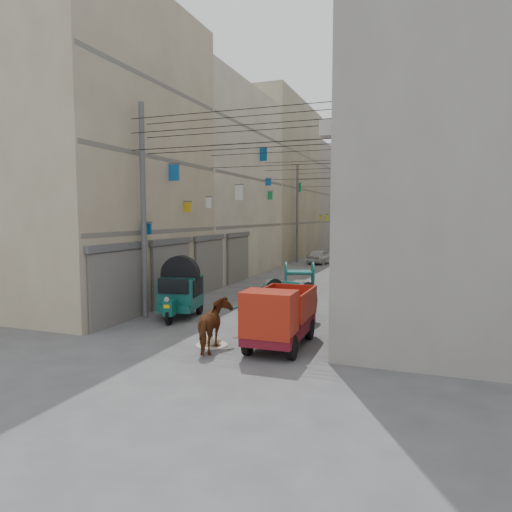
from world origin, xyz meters
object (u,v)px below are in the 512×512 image
at_px(tonga_cart, 288,300).
at_px(horse, 215,326).
at_px(distant_car_white, 322,256).
at_px(distant_car_green, 353,249).
at_px(distant_car_grey, 355,254).
at_px(auto_rickshaw, 181,290).
at_px(mini_truck, 277,320).
at_px(second_cart, 299,273).
at_px(feed_sack, 212,340).

distance_m(tonga_cart, horse, 4.29).
bearing_deg(distant_car_white, distant_car_green, -83.31).
bearing_deg(distant_car_grey, auto_rickshaw, -88.30).
distance_m(distant_car_white, distant_car_grey, 3.99).
height_order(mini_truck, second_cart, mini_truck).
bearing_deg(feed_sack, second_cart, 92.19).
xyz_separation_m(horse, distant_car_white, (-2.18, 24.64, -0.15)).
distance_m(auto_rickshaw, distant_car_white, 21.17).
height_order(tonga_cart, distant_car_white, tonga_cart).
height_order(tonga_cart, distant_car_green, tonga_cart).
relative_size(tonga_cart, horse, 2.08).
bearing_deg(feed_sack, distant_car_green, 91.23).
relative_size(second_cart, distant_car_green, 0.49).
relative_size(tonga_cart, feed_sack, 6.06).
distance_m(auto_rickshaw, mini_truck, 5.53).
bearing_deg(second_cart, horse, -105.79).
height_order(tonga_cart, mini_truck, mini_truck).
distance_m(feed_sack, distant_car_green, 33.61).
xyz_separation_m(auto_rickshaw, distant_car_green, (2.04, 30.57, -0.49)).
xyz_separation_m(auto_rickshaw, mini_truck, (4.74, -2.84, -0.18)).
relative_size(tonga_cart, mini_truck, 1.10).
xyz_separation_m(tonga_cart, horse, (-0.95, -4.18, -0.06)).
distance_m(mini_truck, second_cart, 11.94).
height_order(second_cart, distant_car_white, second_cart).
relative_size(distant_car_grey, distant_car_green, 0.94).
bearing_deg(second_cart, tonga_cart, -97.41).
height_order(auto_rickshaw, distant_car_green, auto_rickshaw).
height_order(auto_rickshaw, mini_truck, mini_truck).
xyz_separation_m(mini_truck, feed_sack, (-1.98, -0.19, -0.73)).
bearing_deg(mini_truck, distant_car_grey, 92.31).
distance_m(second_cart, distant_car_white, 12.38).
relative_size(auto_rickshaw, distant_car_green, 0.68).
relative_size(horse, distant_car_white, 0.51).
height_order(tonga_cart, distant_car_grey, tonga_cart).
bearing_deg(feed_sack, mini_truck, 5.47).
relative_size(second_cart, feed_sack, 3.20).
xyz_separation_m(second_cart, feed_sack, (0.45, -11.87, -0.58)).
height_order(auto_rickshaw, feed_sack, auto_rickshaw).
bearing_deg(mini_truck, second_cart, 100.68).
height_order(distant_car_white, distant_car_grey, distant_car_grey).
relative_size(horse, distant_car_green, 0.45).
relative_size(second_cart, horse, 1.10).
xyz_separation_m(distant_car_white, distant_car_grey, (2.21, 3.32, 0.02)).
bearing_deg(auto_rickshaw, distant_car_white, 76.60).
height_order(feed_sack, distant_car_green, distant_car_green).
bearing_deg(distant_car_grey, tonga_cart, -78.82).
bearing_deg(distant_car_grey, mini_truck, -77.64).
bearing_deg(distant_car_white, feed_sack, 107.94).
bearing_deg(second_cart, mini_truck, -97.64).
xyz_separation_m(mini_truck, distant_car_green, (-2.70, 33.41, -0.32)).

